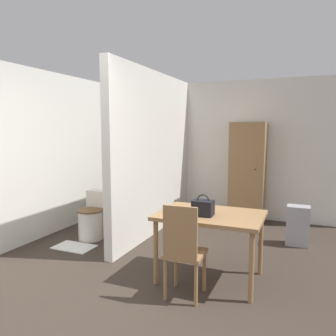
% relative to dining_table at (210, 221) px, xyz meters
% --- Properties ---
extents(ground_plane, '(16.00, 16.00, 0.00)m').
position_rel_dining_table_xyz_m(ground_plane, '(-0.75, -1.28, -0.65)').
color(ground_plane, '#382D26').
extents(wall_back, '(4.91, 0.12, 2.50)m').
position_rel_dining_table_xyz_m(wall_back, '(-0.75, 2.73, 0.60)').
color(wall_back, silver).
rests_on(wall_back, ground_plane).
extents(wall_left, '(0.12, 4.96, 2.50)m').
position_rel_dining_table_xyz_m(wall_left, '(-2.77, 0.69, 0.60)').
color(wall_left, silver).
rests_on(wall_left, ground_plane).
extents(partition_wall, '(0.12, 2.73, 2.50)m').
position_rel_dining_table_xyz_m(partition_wall, '(-1.27, 1.31, 0.60)').
color(partition_wall, silver).
rests_on(partition_wall, ground_plane).
extents(dining_table, '(1.11, 0.79, 0.73)m').
position_rel_dining_table_xyz_m(dining_table, '(0.00, 0.00, 0.00)').
color(dining_table, '#997047').
rests_on(dining_table, ground_plane).
extents(wooden_chair, '(0.38, 0.38, 0.94)m').
position_rel_dining_table_xyz_m(wooden_chair, '(-0.12, -0.52, -0.16)').
color(wooden_chair, '#997047').
rests_on(wooden_chair, ground_plane).
extents(toilet, '(0.39, 0.54, 0.69)m').
position_rel_dining_table_xyz_m(toilet, '(-1.99, 0.64, -0.35)').
color(toilet, silver).
rests_on(toilet, ground_plane).
extents(handbag, '(0.21, 0.16, 0.23)m').
position_rel_dining_table_xyz_m(handbag, '(-0.05, -0.11, 0.16)').
color(handbag, black).
rests_on(handbag, dining_table).
extents(wooden_cabinet, '(0.59, 0.45, 1.75)m').
position_rel_dining_table_xyz_m(wooden_cabinet, '(-0.01, 2.44, 0.22)').
color(wooden_cabinet, '#997047').
rests_on(wooden_cabinet, ground_plane).
extents(bath_mat, '(0.55, 0.35, 0.01)m').
position_rel_dining_table_xyz_m(bath_mat, '(-1.99, 0.19, -0.65)').
color(bath_mat, silver).
rests_on(bath_mat, ground_plane).
extents(space_heater, '(0.31, 0.22, 0.56)m').
position_rel_dining_table_xyz_m(space_heater, '(0.86, 1.50, -0.37)').
color(space_heater, '#9E9EA3').
rests_on(space_heater, ground_plane).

